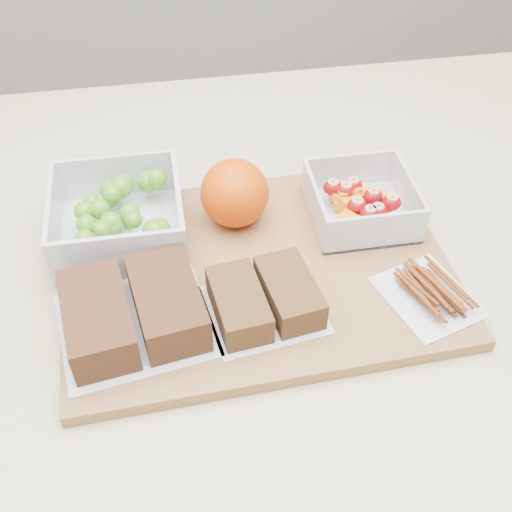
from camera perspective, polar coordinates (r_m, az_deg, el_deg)
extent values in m
cube|color=beige|center=(1.08, 0.30, -18.67)|extent=(1.20, 0.90, 0.90)
cube|color=olive|center=(0.71, 0.02, -1.36)|extent=(0.43, 0.32, 0.02)
cube|color=silver|center=(0.75, -11.88, 2.02)|extent=(0.14, 0.14, 0.01)
cube|color=silver|center=(0.79, -12.27, 6.89)|extent=(0.14, 0.01, 0.06)
cube|color=silver|center=(0.68, -12.12, -0.18)|extent=(0.14, 0.01, 0.06)
cube|color=silver|center=(0.73, -6.80, 4.25)|extent=(0.01, 0.13, 0.06)
cube|color=silver|center=(0.74, -17.50, 2.94)|extent=(0.01, 0.13, 0.06)
sphere|color=#4F921E|center=(0.73, -12.78, 2.93)|extent=(0.03, 0.03, 0.03)
sphere|color=#4F921E|center=(0.73, -14.86, 2.71)|extent=(0.02, 0.02, 0.02)
sphere|color=#4F921E|center=(0.75, -12.66, 5.37)|extent=(0.02, 0.02, 0.02)
sphere|color=#4F921E|center=(0.75, -11.16, 3.68)|extent=(0.02, 0.02, 0.02)
sphere|color=#4F921E|center=(0.74, -15.05, 3.86)|extent=(0.02, 0.02, 0.02)
sphere|color=#4F921E|center=(0.73, -12.53, 2.57)|extent=(0.02, 0.02, 0.02)
sphere|color=#4F921E|center=(0.75, -14.38, 4.61)|extent=(0.02, 0.02, 0.02)
sphere|color=#4F921E|center=(0.69, -9.02, 2.20)|extent=(0.03, 0.03, 0.03)
sphere|color=#4F921E|center=(0.77, -9.56, 6.52)|extent=(0.03, 0.03, 0.03)
sphere|color=#4F921E|center=(0.76, -11.92, 5.96)|extent=(0.03, 0.03, 0.03)
sphere|color=#4F921E|center=(0.71, -15.00, 1.49)|extent=(0.02, 0.02, 0.02)
sphere|color=#4F921E|center=(0.76, -8.86, 6.79)|extent=(0.02, 0.02, 0.02)
sphere|color=#4F921E|center=(0.70, -11.30, 1.17)|extent=(0.02, 0.02, 0.02)
sphere|color=#4F921E|center=(0.76, -12.67, 5.22)|extent=(0.02, 0.02, 0.02)
sphere|color=#4F921E|center=(0.75, -13.76, 4.08)|extent=(0.02, 0.02, 0.02)
sphere|color=#4F921E|center=(0.77, -11.67, 6.23)|extent=(0.02, 0.02, 0.02)
sphere|color=#4F921E|center=(0.70, -8.63, 2.33)|extent=(0.03, 0.03, 0.03)
sphere|color=#4F921E|center=(0.71, -7.68, 1.54)|extent=(0.02, 0.02, 0.02)
sphere|color=#4F921E|center=(0.76, -12.77, 4.99)|extent=(0.02, 0.02, 0.02)
sphere|color=#4F921E|center=(0.72, -13.55, 2.34)|extent=(0.02, 0.02, 0.02)
sphere|color=#4F921E|center=(0.77, -12.79, 5.68)|extent=(0.03, 0.03, 0.03)
sphere|color=#4F921E|center=(0.72, -10.85, 3.20)|extent=(0.02, 0.02, 0.02)
cube|color=silver|center=(0.77, 9.18, 3.65)|extent=(0.12, 0.12, 0.00)
cube|color=silver|center=(0.80, 8.26, 7.49)|extent=(0.12, 0.00, 0.05)
cube|color=silver|center=(0.72, 10.61, 2.07)|extent=(0.12, 0.00, 0.05)
cube|color=silver|center=(0.77, 13.35, 5.29)|extent=(0.00, 0.11, 0.05)
cube|color=silver|center=(0.74, 5.24, 4.51)|extent=(0.00, 0.11, 0.05)
cube|color=orange|center=(0.75, 9.96, 3.57)|extent=(0.03, 0.04, 0.01)
cube|color=orange|center=(0.77, 8.17, 5.33)|extent=(0.04, 0.05, 0.01)
cube|color=orange|center=(0.77, 9.89, 4.68)|extent=(0.04, 0.04, 0.01)
cube|color=orange|center=(0.78, 10.45, 4.96)|extent=(0.04, 0.04, 0.01)
cube|color=orange|center=(0.76, 7.97, 5.22)|extent=(0.04, 0.04, 0.01)
cube|color=orange|center=(0.77, 8.07, 5.82)|extent=(0.03, 0.03, 0.01)
cube|color=orange|center=(0.73, 8.34, 2.90)|extent=(0.04, 0.04, 0.01)
cube|color=orange|center=(0.75, 10.88, 3.41)|extent=(0.03, 0.03, 0.01)
cube|color=orange|center=(0.77, 8.21, 4.58)|extent=(0.04, 0.04, 0.01)
ellipsoid|color=#A4080E|center=(0.76, 10.36, 5.21)|extent=(0.02, 0.02, 0.02)
ellipsoid|color=#A4080E|center=(0.74, 10.76, 3.88)|extent=(0.02, 0.02, 0.02)
ellipsoid|color=#A4080E|center=(0.76, 6.85, 6.06)|extent=(0.02, 0.02, 0.02)
ellipsoid|color=#A4080E|center=(0.75, 11.94, 4.65)|extent=(0.02, 0.02, 0.02)
ellipsoid|color=#A4080E|center=(0.76, 7.98, 5.80)|extent=(0.02, 0.02, 0.02)
ellipsoid|color=#A4080E|center=(0.73, 10.08, 3.69)|extent=(0.02, 0.02, 0.02)
ellipsoid|color=#A4080E|center=(0.74, 8.97, 4.40)|extent=(0.02, 0.02, 0.02)
ellipsoid|color=#A4080E|center=(0.77, 8.60, 6.21)|extent=(0.02, 0.02, 0.02)
sphere|color=#E44A05|center=(0.73, -1.91, 5.60)|extent=(0.08, 0.08, 0.08)
cube|color=silver|center=(0.66, -10.62, -6.05)|extent=(0.17, 0.15, 0.00)
cube|color=#4F2E1B|center=(0.64, -13.89, -5.46)|extent=(0.08, 0.12, 0.04)
cube|color=#4F2E1B|center=(0.64, -7.90, -4.06)|extent=(0.08, 0.12, 0.04)
cube|color=silver|center=(0.66, 0.72, -4.79)|extent=(0.13, 0.12, 0.00)
cube|color=brown|center=(0.64, -1.53, -4.30)|extent=(0.06, 0.09, 0.03)
cube|color=brown|center=(0.65, 2.96, -3.23)|extent=(0.06, 0.09, 0.03)
cube|color=silver|center=(0.69, 14.99, -3.54)|extent=(0.11, 0.12, 0.00)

